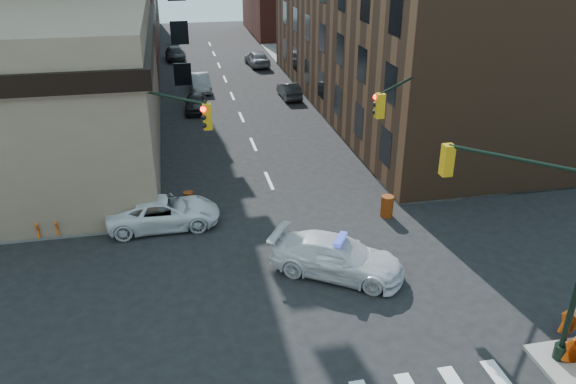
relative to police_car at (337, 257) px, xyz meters
name	(u,v)px	position (x,y,z in m)	size (l,w,h in m)	color
ground	(312,279)	(-1.10, -0.19, -0.80)	(140.00, 140.00, 0.00)	black
sidewalk_ne	(456,70)	(21.90, 32.56, -0.72)	(34.00, 54.50, 0.15)	gray
commercial_row_ne	(409,15)	(11.90, 22.31, 6.20)	(14.00, 34.00, 14.00)	#472D1C
signal_pole_se	(551,230)	(4.94, -5.71, 3.82)	(5.40, 5.27, 8.00)	black
signal_pole_nw	(155,144)	(-6.95, 5.15, 3.54)	(3.58, 3.67, 8.00)	black
signal_pole_ne	(405,127)	(4.74, 5.17, 3.54)	(3.67, 3.58, 8.00)	black
tree_ne_near	(325,56)	(6.40, 25.81, 2.69)	(3.00, 3.00, 4.85)	black
tree_ne_far	(303,39)	(6.40, 33.81, 2.69)	(3.00, 3.00, 4.85)	black
police_car	(337,257)	(0.00, 0.00, 0.00)	(2.23, 5.48, 1.59)	white
pickup	(164,212)	(-6.90, 5.61, -0.06)	(2.43, 5.27, 1.46)	white
parked_car_wnear	(196,102)	(-4.33, 24.10, -0.11)	(1.63, 4.04, 1.38)	black
parked_car_wfar	(200,82)	(-3.60, 30.12, -0.07)	(1.53, 4.40, 1.45)	gray
parked_car_wdeep	(175,54)	(-5.48, 43.40, -0.13)	(1.85, 4.55, 1.32)	black
parked_car_enear	(289,90)	(3.51, 26.24, -0.14)	(1.38, 3.96, 1.31)	black
parked_car_efar	(257,58)	(2.77, 38.74, 0.01)	(1.90, 4.72, 1.61)	gray
pedestrian_a	(140,206)	(-7.98, 5.81, 0.29)	(0.68, 0.45, 1.88)	black
pedestrian_b	(103,181)	(-9.90, 9.12, 0.30)	(0.92, 0.72, 1.89)	#2A231C
pedestrian_c	(2,216)	(-14.10, 6.12, 0.23)	(1.02, 0.43, 1.74)	#1F252F
barrel_road	(387,206)	(3.85, 4.41, -0.25)	(0.61, 0.61, 1.08)	#CA6609
barrel_bank	(189,200)	(-5.66, 7.27, -0.34)	(0.51, 0.51, 0.91)	#C86309
barricade_nw_a	(149,218)	(-7.60, 5.51, -0.23)	(1.11, 0.55, 0.83)	#D9610A
barricade_nw_b	(48,227)	(-12.08, 5.51, -0.23)	(1.10, 0.55, 0.82)	red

